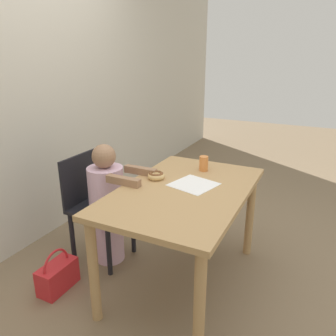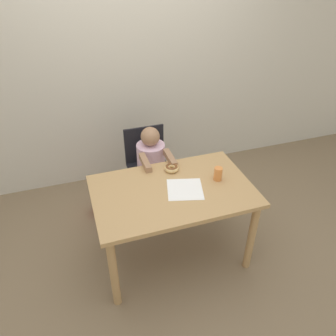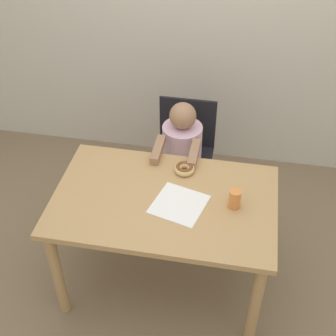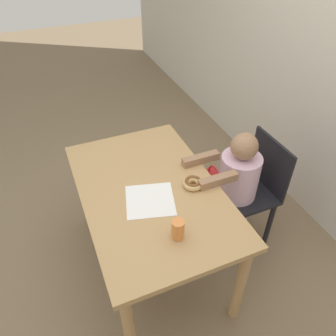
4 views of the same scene
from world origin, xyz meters
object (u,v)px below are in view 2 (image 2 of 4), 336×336
chair (148,168)px  handbag (107,203)px  child_figure (151,172)px  donut (172,168)px  cup (218,174)px

chair → handbag: size_ratio=2.72×
child_figure → handbag: child_figure is taller
donut → handbag: (-0.52, 0.48, -0.62)m
handbag → child_figure: bearing=-14.5°
chair → handbag: (-0.44, 0.00, -0.33)m
chair → donut: bearing=-81.2°
child_figure → cup: (0.38, -0.60, 0.30)m
chair → donut: size_ratio=6.91×
donut → child_figure: bearing=101.4°
chair → cup: bearing=-62.2°
child_figure → cup: child_figure is taller
donut → cup: size_ratio=1.08×
cup → child_figure: bearing=122.0°
child_figure → cup: bearing=-58.0°
donut → cup: (0.30, -0.23, 0.03)m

